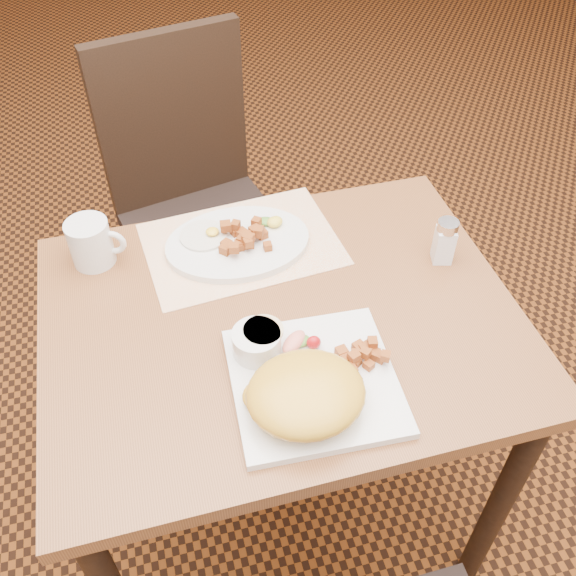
# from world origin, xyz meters

# --- Properties ---
(ground) EXTENTS (8.00, 8.00, 0.00)m
(ground) POSITION_xyz_m (0.00, 0.00, 0.00)
(ground) COLOR black
(ground) RESTS_ON ground
(table) EXTENTS (0.90, 0.70, 0.75)m
(table) POSITION_xyz_m (0.00, 0.00, 0.64)
(table) COLOR brown
(table) RESTS_ON ground
(chair_far) EXTENTS (0.50, 0.51, 0.97)m
(chair_far) POSITION_xyz_m (-0.08, 0.70, 0.54)
(chair_far) COLOR black
(chair_far) RESTS_ON ground
(placemat) EXTENTS (0.42, 0.31, 0.00)m
(placemat) POSITION_xyz_m (-0.03, 0.22, 0.75)
(placemat) COLOR white
(placemat) RESTS_ON table
(plate_square) EXTENTS (0.29, 0.29, 0.02)m
(plate_square) POSITION_xyz_m (0.01, -0.17, 0.76)
(plate_square) COLOR silver
(plate_square) RESTS_ON table
(plate_oval) EXTENTS (0.30, 0.23, 0.02)m
(plate_oval) POSITION_xyz_m (-0.04, 0.22, 0.76)
(plate_oval) COLOR silver
(plate_oval) RESTS_ON placemat
(hollandaise_mound) EXTENTS (0.20, 0.18, 0.07)m
(hollandaise_mound) POSITION_xyz_m (-0.02, -0.22, 0.80)
(hollandaise_mound) COLOR gold
(hollandaise_mound) RESTS_ON plate_square
(ramekin) EXTENTS (0.09, 0.09, 0.05)m
(ramekin) POSITION_xyz_m (-0.07, -0.08, 0.79)
(ramekin) COLOR silver
(ramekin) RESTS_ON plate_square
(garnish_sq) EXTENTS (0.08, 0.06, 0.03)m
(garnish_sq) POSITION_xyz_m (0.01, -0.09, 0.78)
(garnish_sq) COLOR #387223
(garnish_sq) RESTS_ON plate_square
(fried_egg) EXTENTS (0.10, 0.10, 0.02)m
(fried_egg) POSITION_xyz_m (-0.10, 0.24, 0.77)
(fried_egg) COLOR white
(fried_egg) RESTS_ON plate_oval
(garnish_ov) EXTENTS (0.06, 0.05, 0.02)m
(garnish_ov) POSITION_xyz_m (0.04, 0.25, 0.78)
(garnish_ov) COLOR #387223
(garnish_ov) RESTS_ON plate_oval
(salt_shaker) EXTENTS (0.05, 0.05, 0.10)m
(salt_shaker) POSITION_xyz_m (0.36, 0.07, 0.80)
(salt_shaker) COLOR white
(salt_shaker) RESTS_ON table
(coffee_mug) EXTENTS (0.12, 0.09, 0.10)m
(coffee_mug) POSITION_xyz_m (-0.33, 0.25, 0.80)
(coffee_mug) COLOR silver
(coffee_mug) RESTS_ON table
(home_fries_sq) EXTENTS (0.10, 0.08, 0.03)m
(home_fries_sq) POSITION_xyz_m (0.10, -0.15, 0.78)
(home_fries_sq) COLOR #A7511A
(home_fries_sq) RESTS_ON plate_square
(home_fries_ov) EXTENTS (0.11, 0.09, 0.04)m
(home_fries_ov) POSITION_xyz_m (-0.03, 0.20, 0.78)
(home_fries_ov) COLOR #A7511A
(home_fries_ov) RESTS_ON plate_oval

